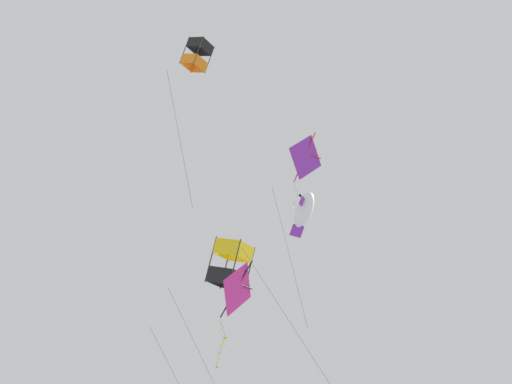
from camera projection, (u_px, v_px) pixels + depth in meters
The scene contains 5 objects.
kite_diamond_mid_left at pixel (237, 291), 21.15m from camera, with size 3.97×3.91×9.66m.
kite_box_highest at pixel (230, 265), 23.95m from camera, with size 3.09×3.28×6.99m.
kite_box_far_centre at pixel (197, 56), 23.47m from camera, with size 1.71×1.47×6.83m.
kite_fish_near_right at pixel (304, 210), 21.49m from camera, with size 3.38×2.86×6.92m.
kite_diamond_near_left at pixel (305, 158), 27.37m from camera, with size 2.16×2.21×8.80m.
Camera 1 is at (16.37, -16.45, 21.24)m, focal length 41.44 mm.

